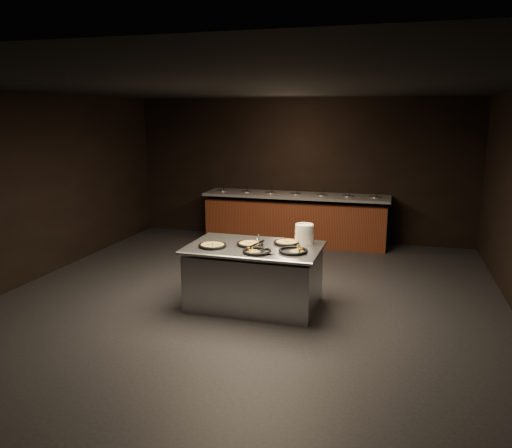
# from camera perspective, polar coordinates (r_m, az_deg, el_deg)

# --- Properties ---
(room) EXTENTS (7.02, 8.02, 2.92)m
(room) POSITION_cam_1_polar(r_m,az_deg,el_deg) (6.53, -1.50, 2.66)
(room) COLOR black
(room) RESTS_ON ground
(salad_bar) EXTENTS (3.70, 0.83, 1.18)m
(salad_bar) POSITION_cam_1_polar(r_m,az_deg,el_deg) (10.11, 4.51, 0.26)
(salad_bar) COLOR #592B15
(salad_bar) RESTS_ON ground
(serving_counter) EXTENTS (1.78, 1.16, 0.84)m
(serving_counter) POSITION_cam_1_polar(r_m,az_deg,el_deg) (6.77, -0.19, -6.11)
(serving_counter) COLOR #B5B7BD
(serving_counter) RESTS_ON ground
(plate_stack) EXTENTS (0.25, 0.25, 0.26)m
(plate_stack) POSITION_cam_1_polar(r_m,az_deg,el_deg) (6.78, 5.55, -1.14)
(plate_stack) COLOR white
(plate_stack) RESTS_ON serving_counter
(pan_veggie_whole) EXTENTS (0.37, 0.37, 0.04)m
(pan_veggie_whole) POSITION_cam_1_polar(r_m,az_deg,el_deg) (6.62, -4.99, -2.45)
(pan_veggie_whole) COLOR black
(pan_veggie_whole) RESTS_ON serving_counter
(pan_cheese_whole) EXTENTS (0.36, 0.36, 0.04)m
(pan_cheese_whole) POSITION_cam_1_polar(r_m,az_deg,el_deg) (6.68, -0.68, -2.27)
(pan_cheese_whole) COLOR black
(pan_cheese_whole) RESTS_ON serving_counter
(pan_cheese_slices_a) EXTENTS (0.36, 0.36, 0.04)m
(pan_cheese_slices_a) POSITION_cam_1_polar(r_m,az_deg,el_deg) (6.77, 3.55, -2.11)
(pan_cheese_slices_a) COLOR black
(pan_cheese_slices_a) RESTS_ON serving_counter
(pan_cheese_slices_b) EXTENTS (0.37, 0.37, 0.04)m
(pan_cheese_slices_b) POSITION_cam_1_polar(r_m,az_deg,el_deg) (6.32, 0.11, -3.13)
(pan_cheese_slices_b) COLOR black
(pan_cheese_slices_b) RESTS_ON serving_counter
(pan_veggie_slices) EXTENTS (0.38, 0.38, 0.04)m
(pan_veggie_slices) POSITION_cam_1_polar(r_m,az_deg,el_deg) (6.36, 4.27, -3.07)
(pan_veggie_slices) COLOR black
(pan_veggie_slices) RESTS_ON serving_counter
(server_left) EXTENTS (0.18, 0.28, 0.15)m
(server_left) POSITION_cam_1_polar(r_m,az_deg,el_deg) (6.66, 0.26, -1.90)
(server_left) COLOR #B5B7BD
(server_left) RESTS_ON serving_counter
(server_right) EXTENTS (0.36, 0.11, 0.17)m
(server_right) POSITION_cam_1_polar(r_m,az_deg,el_deg) (6.30, 0.43, -2.57)
(server_right) COLOR #B5B7BD
(server_right) RESTS_ON serving_counter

